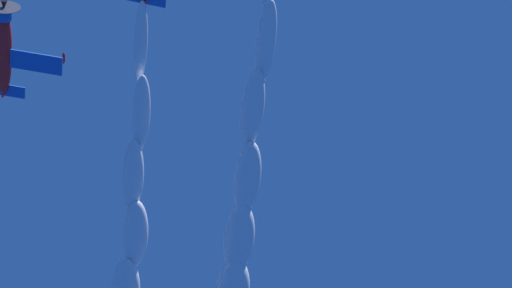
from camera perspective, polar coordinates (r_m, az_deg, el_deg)
name	(u,v)px	position (r m, az deg, el deg)	size (l,w,h in m)	color
airplane_right_wingman	(4,50)	(96.83, -12.42, 4.58)	(8.50, 8.76, 3.19)	red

